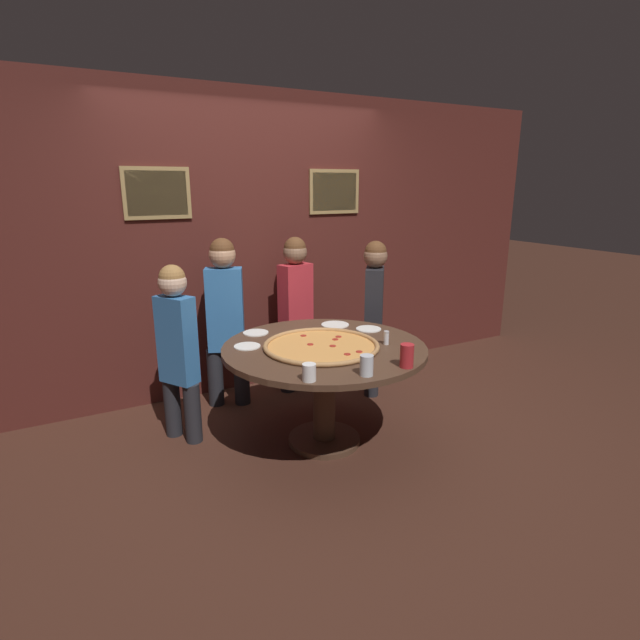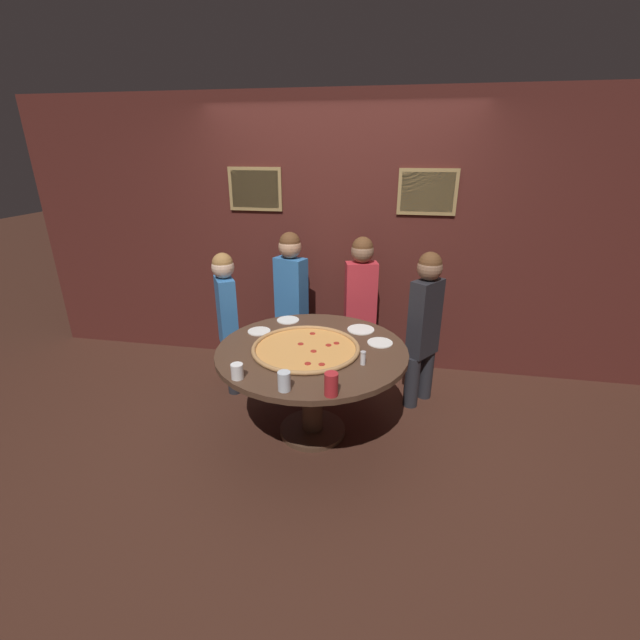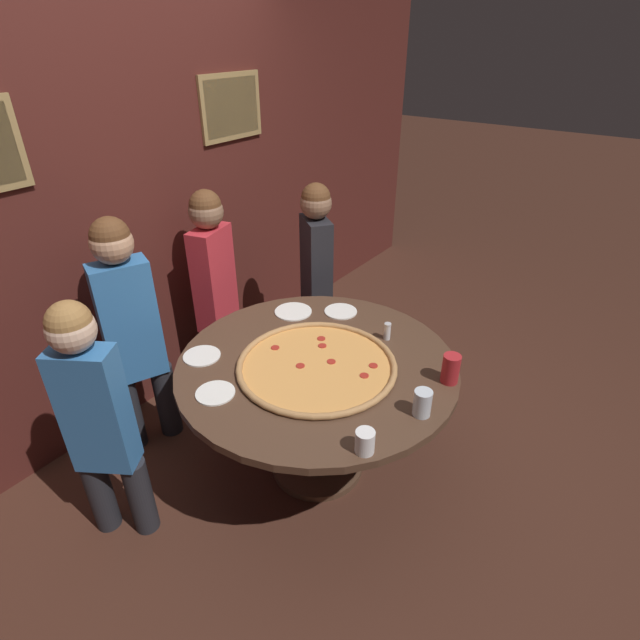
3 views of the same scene
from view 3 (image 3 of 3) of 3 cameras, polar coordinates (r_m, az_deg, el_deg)
The scene contains 16 objects.
ground_plane at distance 3.01m, azimuth -0.31°, elevation -16.32°, with size 24.00×24.00×0.00m, color #422319.
back_wall at distance 3.15m, azimuth -20.40°, elevation 12.23°, with size 6.40×0.08×2.60m.
dining_table at distance 2.61m, azimuth -0.35°, elevation -7.46°, with size 1.42×1.42×0.74m.
giant_pizza at distance 2.48m, azimuth -0.37°, elevation -5.17°, with size 0.80×0.80×0.03m.
drink_cup_far_right at distance 2.03m, azimuth 5.15°, elevation -13.68°, with size 0.08×0.08×0.10m, color white.
drink_cup_near_right at distance 2.43m, azimuth 14.71°, elevation -5.41°, with size 0.08×0.08×0.15m, color #B22328.
drink_cup_far_left at distance 2.22m, azimuth 11.62°, elevation -9.27°, with size 0.08×0.08×0.12m, color silver.
white_plate_far_back at distance 2.95m, azimuth 2.38°, elevation 0.99°, with size 0.19×0.19×0.01m, color white.
white_plate_beside_cup at distance 2.63m, azimuth -13.35°, elevation -4.01°, with size 0.19×0.19×0.01m, color white.
white_plate_right_side at distance 2.95m, azimuth -3.08°, elevation 0.97°, with size 0.22×0.22×0.01m, color white.
white_plate_near_front at distance 2.37m, azimuth -11.88°, elevation -8.16°, with size 0.18×0.18×0.01m, color white.
condiment_shaker at distance 2.69m, azimuth 7.70°, elevation -1.28°, with size 0.04×0.04×0.10m.
diner_centre_back at distance 3.26m, azimuth -11.97°, elevation 4.20°, with size 0.36×0.22×1.38m.
diner_side_right at distance 2.42m, azimuth -24.19°, elevation -9.85°, with size 0.27×0.34×1.29m.
diner_side_left at distance 3.41m, azimuth -0.44°, elevation 5.83°, with size 0.30×0.34×1.36m.
diner_far_right at distance 2.88m, azimuth -20.86°, elevation -0.64°, with size 0.37×0.26×1.41m.
Camera 3 is at (-1.65, -1.22, 2.20)m, focal length 28.00 mm.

